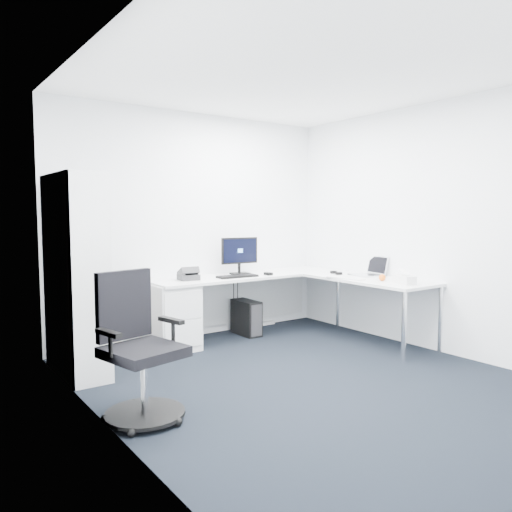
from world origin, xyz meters
TOP-DOWN VIEW (x-y plane):
  - ground at (0.00, 0.00)m, footprint 4.20×4.20m
  - ceiling at (0.00, 0.00)m, footprint 4.20×4.20m
  - wall_back at (0.00, 2.10)m, footprint 3.60×0.02m
  - wall_left at (-1.80, 0.00)m, footprint 0.02×4.20m
  - wall_right at (1.80, 0.00)m, footprint 0.02×4.20m
  - l_desk at (0.55, 1.40)m, footprint 2.58×1.45m
  - drawer_pedestal at (-0.53, 1.73)m, footprint 0.48×0.59m
  - bookshelf at (-1.62, 1.45)m, footprint 0.36×0.93m
  - task_chair at (-1.54, 0.08)m, footprint 0.72×0.72m
  - black_pc_tower at (0.52, 1.77)m, footprint 0.20×0.44m
  - beige_pc_tower at (-1.20, 1.86)m, footprint 0.17×0.36m
  - power_strip at (0.98, 2.05)m, footprint 0.37×0.08m
  - monitor at (0.46, 1.82)m, footprint 0.50×0.20m
  - black_keyboard at (0.27, 1.59)m, footprint 0.50×0.21m
  - mouse at (0.69, 1.54)m, footprint 0.07×0.11m
  - desk_phone at (-0.31, 1.72)m, footprint 0.23×0.23m
  - laptop at (1.58, 0.81)m, footprint 0.39×0.38m
  - white_keyboard at (1.20, 0.75)m, footprint 0.20×0.47m
  - headphones at (1.44, 1.15)m, footprint 0.18×0.23m
  - orange_fruit at (1.41, 0.39)m, footprint 0.08×0.08m
  - tissue_box at (1.43, 0.11)m, footprint 0.19×0.28m

SIDE VIEW (x-z plane):
  - ground at x=0.00m, z-range 0.00..0.00m
  - power_strip at x=0.98m, z-range 0.00..0.04m
  - beige_pc_tower at x=-1.20m, z-range 0.00..0.34m
  - black_pc_tower at x=0.52m, z-range 0.00..0.43m
  - drawer_pedestal at x=-0.53m, z-range 0.00..0.73m
  - l_desk at x=0.55m, z-range 0.00..0.75m
  - task_chair at x=-1.54m, z-range 0.00..1.08m
  - white_keyboard at x=1.20m, z-range 0.75..0.77m
  - black_keyboard at x=0.27m, z-range 0.75..0.78m
  - mouse at x=0.69m, z-range 0.75..0.79m
  - headphones at x=1.44m, z-range 0.75..0.81m
  - orange_fruit at x=1.41m, z-range 0.75..0.83m
  - tissue_box at x=1.43m, z-range 0.75..0.84m
  - desk_phone at x=-0.31m, z-range 0.75..0.90m
  - laptop at x=1.58m, z-range 0.75..1.00m
  - bookshelf at x=-1.62m, z-range 0.00..1.86m
  - monitor at x=0.46m, z-range 0.75..1.22m
  - wall_back at x=0.00m, z-range 0.00..2.70m
  - wall_left at x=-1.80m, z-range 0.00..2.70m
  - wall_right at x=1.80m, z-range 0.00..2.70m
  - ceiling at x=0.00m, z-range 2.70..2.70m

